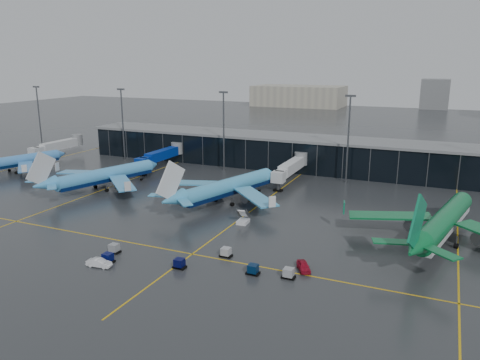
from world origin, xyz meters
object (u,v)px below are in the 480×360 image
at_px(airliner_klm_west, 16,155).
at_px(service_van_white, 99,263).
at_px(mobile_airstair, 243,220).
at_px(baggage_carts, 193,261).
at_px(airliner_aer_lingus, 446,209).
at_px(service_van_red, 304,266).
at_px(airliner_arkefly, 106,167).
at_px(airliner_klm_near, 229,177).

bearing_deg(airliner_klm_west, service_van_white, -15.51).
xyz_separation_m(airliner_klm_west, mobile_airstair, (86.28, -15.89, -4.92)).
distance_m(baggage_carts, mobile_airstair, 23.52).
bearing_deg(airliner_aer_lingus, service_van_red, -119.61).
relative_size(airliner_arkefly, mobile_airstair, 11.81).
height_order(baggage_carts, service_van_red, baggage_carts).
height_order(airliner_aer_lingus, mobile_airstair, airliner_aer_lingus).
bearing_deg(airliner_aer_lingus, airliner_arkefly, -171.25).
relative_size(airliner_klm_west, service_van_white, 8.22).
bearing_deg(mobile_airstair, service_van_white, -118.25).
xyz_separation_m(baggage_carts, service_van_red, (18.36, 5.78, 0.01)).
distance_m(airliner_aer_lingus, service_van_white, 65.89).
bearing_deg(service_van_white, airliner_klm_near, -12.61).
xyz_separation_m(airliner_klm_near, mobile_airstair, (9.71, -13.34, -5.71)).
relative_size(service_van_red, service_van_white, 1.00).
relative_size(airliner_klm_near, baggage_carts, 1.20).
height_order(airliner_klm_west, airliner_aer_lingus, airliner_aer_lingus).
relative_size(baggage_carts, service_van_white, 7.81).
height_order(airliner_arkefly, airliner_aer_lingus, airliner_aer_lingus).
height_order(mobile_airstair, service_van_red, mobile_airstair).
bearing_deg(airliner_klm_near, service_van_white, -78.42).
height_order(airliner_klm_near, service_van_red, airliner_klm_near).
relative_size(airliner_arkefly, airliner_klm_near, 0.96).
distance_m(airliner_aer_lingus, mobile_airstair, 41.26).
height_order(baggage_carts, service_van_white, baggage_carts).
xyz_separation_m(airliner_arkefly, airliner_aer_lingus, (86.89, -4.89, 0.54)).
bearing_deg(airliner_klm_near, airliner_klm_west, -165.03).
bearing_deg(airliner_aer_lingus, airliner_klm_near, -176.04).
bearing_deg(mobile_airstair, service_van_red, -47.10).
bearing_deg(service_van_red, airliner_klm_west, 132.73).
relative_size(airliner_klm_near, mobile_airstair, 12.24).
relative_size(airliner_arkefly, service_van_red, 9.04).
distance_m(airliner_arkefly, service_van_white, 53.52).
bearing_deg(airliner_aer_lingus, mobile_airstair, -159.16).
distance_m(airliner_arkefly, service_van_red, 71.87).
bearing_deg(airliner_aer_lingus, airliner_klm_west, -172.37).
bearing_deg(airliner_klm_near, mobile_airstair, -37.08).
relative_size(baggage_carts, service_van_red, 7.83).
height_order(airliner_klm_west, airliner_arkefly, airliner_arkefly).
bearing_deg(mobile_airstair, airliner_arkefly, 162.39).
height_order(airliner_aer_lingus, service_van_white, airliner_aer_lingus).
bearing_deg(service_van_white, airliner_klm_west, 49.91).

